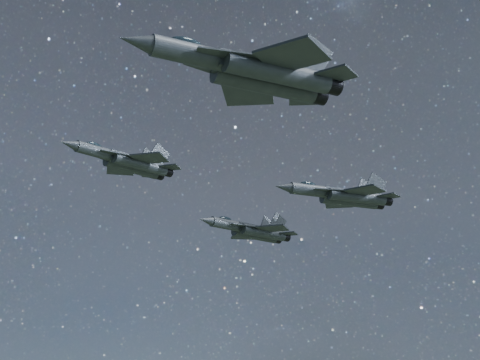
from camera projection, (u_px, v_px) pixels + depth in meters
name	position (u px, v px, depth m)	size (l,w,h in m)	color
jet_lead	(128.00, 162.00, 77.80)	(14.84, 9.73, 3.82)	#2C3338
jet_left	(252.00, 231.00, 88.95)	(15.08, 10.05, 3.83)	#2C3338
jet_right	(255.00, 71.00, 55.78)	(20.27, 14.18, 5.11)	#2C3338
jet_slot	(344.00, 196.00, 86.52)	(16.90, 12.00, 4.30)	#2C3338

